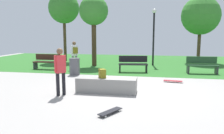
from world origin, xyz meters
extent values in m
plane|color=#9E9993|center=(0.00, 0.00, 0.00)|extent=(28.00, 28.00, 0.00)
cube|color=#2D6B28|center=(0.00, 8.23, 0.00)|extent=(26.60, 11.54, 0.01)
cube|color=gray|center=(-0.69, -0.71, 0.27)|extent=(2.18, 0.77, 0.53)
cube|color=olive|center=(-0.84, -0.79, 0.69)|extent=(0.32, 0.34, 0.32)
cylinder|color=black|center=(-2.08, -1.40, 0.40)|extent=(0.12, 0.12, 0.80)
cylinder|color=black|center=(-2.22, -1.57, 0.40)|extent=(0.12, 0.12, 0.80)
cube|color=red|center=(-2.15, -1.48, 1.10)|extent=(0.36, 0.37, 0.60)
cylinder|color=red|center=(-2.04, -1.35, 1.12)|extent=(0.09, 0.09, 0.55)
cylinder|color=red|center=(-2.26, -1.61, 1.12)|extent=(0.09, 0.09, 0.55)
sphere|color=brown|center=(-2.15, -1.48, 1.53)|extent=(0.22, 0.22, 0.22)
cube|color=black|center=(-0.13, -2.93, 0.07)|extent=(0.57, 0.79, 0.02)
cylinder|color=silver|center=(-0.20, -3.21, 0.03)|extent=(0.05, 0.06, 0.06)
cylinder|color=silver|center=(-0.34, -3.13, 0.03)|extent=(0.05, 0.06, 0.06)
cylinder|color=silver|center=(0.08, -2.72, 0.03)|extent=(0.05, 0.06, 0.06)
cylinder|color=silver|center=(-0.06, -2.64, 0.03)|extent=(0.05, 0.06, 0.06)
cube|color=#A5262D|center=(1.85, 1.39, 0.07)|extent=(0.82, 0.31, 0.02)
cylinder|color=silver|center=(1.56, 1.35, 0.03)|extent=(0.06, 0.04, 0.06)
cylinder|color=silver|center=(1.59, 1.51, 0.03)|extent=(0.06, 0.04, 0.06)
cylinder|color=silver|center=(2.12, 1.28, 0.03)|extent=(0.06, 0.04, 0.06)
cylinder|color=silver|center=(2.14, 1.44, 0.03)|extent=(0.06, 0.04, 0.06)
cube|color=#331E14|center=(-5.38, 3.76, 0.45)|extent=(1.61, 0.47, 0.06)
cube|color=#331E14|center=(-5.38, 3.98, 0.73)|extent=(1.60, 0.09, 0.36)
cube|color=#2D2D33|center=(-4.65, 3.74, 0.23)|extent=(0.09, 0.40, 0.45)
cube|color=#2D2D33|center=(-6.12, 3.77, 0.23)|extent=(0.09, 0.40, 0.45)
cube|color=#1E4223|center=(3.58, 3.89, 0.45)|extent=(1.62, 0.54, 0.06)
cube|color=#1E4223|center=(3.56, 4.11, 0.73)|extent=(1.60, 0.16, 0.36)
cube|color=#2D2D33|center=(4.31, 3.94, 0.23)|extent=(0.10, 0.40, 0.45)
cube|color=#2D2D33|center=(2.84, 3.85, 0.23)|extent=(0.10, 0.40, 0.45)
cube|color=black|center=(-0.12, 3.67, 0.45)|extent=(1.64, 0.65, 0.06)
cube|color=black|center=(-0.15, 3.89, 0.73)|extent=(1.59, 0.27, 0.36)
cube|color=black|center=(0.61, 3.77, 0.23)|extent=(0.13, 0.40, 0.45)
cube|color=black|center=(-0.85, 3.57, 0.23)|extent=(0.13, 0.40, 0.45)
cylinder|color=#4C3823|center=(4.37, 9.20, 1.32)|extent=(0.25, 0.25, 2.64)
sphere|color=#387F2D|center=(4.37, 9.20, 3.49)|extent=(2.83, 2.83, 2.83)
cylinder|color=#4C3823|center=(-5.91, 7.97, 1.71)|extent=(0.23, 0.23, 3.41)
sphere|color=#387F2D|center=(-5.91, 7.97, 4.12)|extent=(2.35, 2.35, 2.35)
cylinder|color=#42301E|center=(-2.94, 5.80, 1.54)|extent=(0.31, 0.31, 3.08)
sphere|color=#387F2D|center=(-2.94, 5.80, 3.65)|extent=(1.91, 1.91, 1.91)
cylinder|color=black|center=(0.96, 6.72, 1.76)|extent=(0.12, 0.12, 3.52)
sphere|color=silver|center=(0.96, 6.72, 3.64)|extent=(0.28, 0.28, 0.28)
cylinder|color=#4C4C51|center=(-3.07, 2.36, 0.44)|extent=(0.53, 0.53, 0.88)
cylinder|color=slate|center=(-3.77, 3.98, 0.41)|extent=(0.12, 0.12, 0.82)
cylinder|color=slate|center=(-3.61, 4.13, 0.41)|extent=(0.12, 0.12, 0.82)
cube|color=white|center=(-3.69, 4.05, 1.13)|extent=(0.37, 0.37, 0.62)
cylinder|color=white|center=(-3.82, 3.93, 1.15)|extent=(0.09, 0.09, 0.57)
cylinder|color=white|center=(-3.57, 4.17, 1.15)|extent=(0.09, 0.09, 0.57)
sphere|color=brown|center=(-3.69, 4.05, 1.58)|extent=(0.22, 0.22, 0.22)
cube|color=olive|center=(-3.58, 3.94, 1.16)|extent=(0.30, 0.30, 0.36)
camera|label=1|loc=(0.95, -8.41, 2.10)|focal=35.09mm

